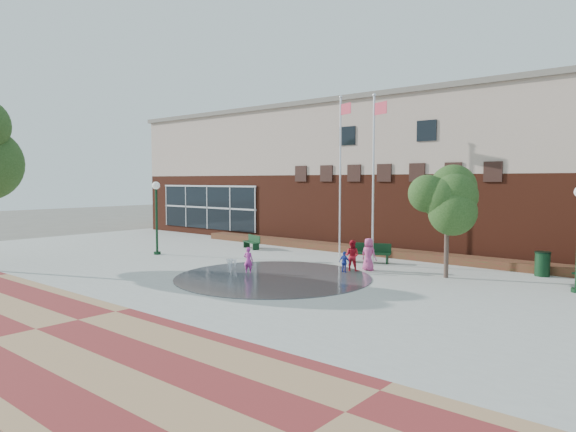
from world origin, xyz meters
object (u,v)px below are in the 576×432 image
Objects in this scene: flagpole_right at (374,170)px; bench_left at (251,245)px; flagpole_left at (341,168)px; trash_can at (542,264)px; child_splash at (248,260)px.

bench_left is at bearing -161.45° from flagpole_right.
flagpole_right is at bearing 18.95° from bench_left.
flagpole_left is 10.94m from trash_can.
flagpole_left is 8.13m from child_splash.
flagpole_left is 8.03× the size of trash_can.
flagpole_left reaches higher than trash_can.
flagpole_left reaches higher than bench_left.
child_splash reaches higher than bench_left.
trash_can is at bearing 28.04° from bench_left.
trash_can is at bearing 38.34° from flagpole_right.
flagpole_right is at bearing -163.38° from trash_can.
bench_left is (-5.87, -0.90, -4.58)m from flagpole_left.
child_splash is at bearing -24.86° from bench_left.
bench_left is (-8.75, 0.48, -4.39)m from flagpole_right.
child_splash is at bearing -143.26° from trash_can.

